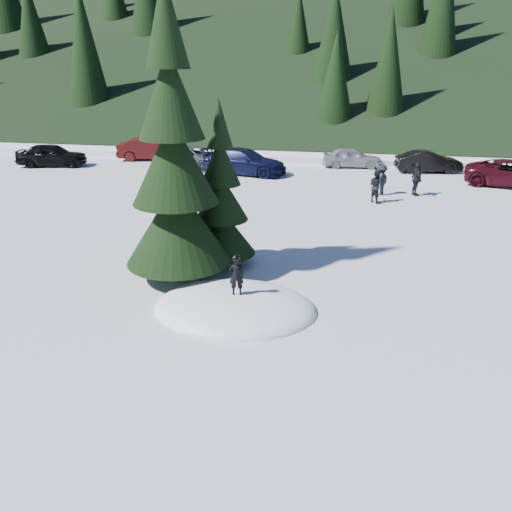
% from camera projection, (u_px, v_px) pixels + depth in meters
% --- Properties ---
extents(ground, '(200.00, 200.00, 0.00)m').
position_uv_depth(ground, '(235.00, 309.00, 13.64)').
color(ground, white).
rests_on(ground, ground).
extents(snow_mound, '(4.48, 3.52, 0.96)m').
position_uv_depth(snow_mound, '(235.00, 309.00, 13.64)').
color(snow_mound, white).
rests_on(snow_mound, ground).
extents(forest_hillside, '(200.00, 60.00, 25.00)m').
position_uv_depth(forest_hillside, '(340.00, 10.00, 58.72)').
color(forest_hillside, black).
rests_on(forest_hillside, ground).
extents(spruce_tall, '(3.20, 3.20, 8.60)m').
position_uv_depth(spruce_tall, '(174.00, 173.00, 14.51)').
color(spruce_tall, '#311F10').
rests_on(spruce_tall, ground).
extents(spruce_short, '(2.20, 2.20, 5.37)m').
position_uv_depth(spruce_short, '(221.00, 203.00, 16.04)').
color(spruce_short, '#311F10').
rests_on(spruce_short, ground).
extents(child_skier, '(0.44, 0.34, 1.07)m').
position_uv_depth(child_skier, '(236.00, 276.00, 13.21)').
color(child_skier, black).
rests_on(child_skier, snow_mound).
extents(adult_0, '(0.98, 0.98, 1.60)m').
position_uv_depth(adult_0, '(376.00, 186.00, 24.12)').
color(adult_0, black).
rests_on(adult_0, ground).
extents(adult_1, '(0.73, 1.07, 1.69)m').
position_uv_depth(adult_1, '(416.00, 179.00, 25.36)').
color(adult_1, black).
rests_on(adult_1, ground).
extents(adult_2, '(1.02, 1.14, 1.53)m').
position_uv_depth(adult_2, '(381.00, 180.00, 25.58)').
color(adult_2, black).
rests_on(adult_2, ground).
extents(car_0, '(4.70, 2.66, 1.51)m').
position_uv_depth(car_0, '(52.00, 155.00, 32.99)').
color(car_0, black).
rests_on(car_0, ground).
extents(car_1, '(4.95, 2.83, 1.54)m').
position_uv_depth(car_1, '(151.00, 149.00, 35.31)').
color(car_1, '#3B0A0A').
rests_on(car_1, ground).
extents(car_2, '(5.46, 3.89, 1.38)m').
position_uv_depth(car_2, '(196.00, 157.00, 32.52)').
color(car_2, '#505258').
rests_on(car_2, ground).
extents(car_3, '(5.61, 3.15, 1.54)m').
position_uv_depth(car_3, '(244.00, 162.00, 30.59)').
color(car_3, black).
rests_on(car_3, ground).
extents(car_4, '(3.93, 1.87, 1.30)m').
position_uv_depth(car_4, '(352.00, 157.00, 32.67)').
color(car_4, gray).
rests_on(car_4, ground).
extents(car_5, '(4.17, 2.02, 1.32)m').
position_uv_depth(car_5, '(428.00, 162.00, 31.12)').
color(car_5, black).
rests_on(car_5, ground).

